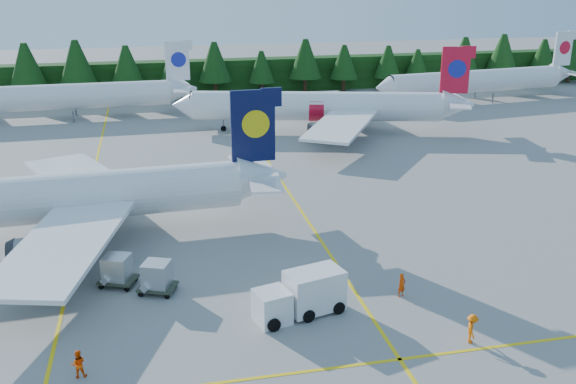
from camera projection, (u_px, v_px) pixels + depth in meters
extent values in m
plane|color=gray|center=(279.00, 319.00, 41.92)|extent=(320.00, 320.00, 0.00)
cube|color=yellow|center=(82.00, 224.00, 57.55)|extent=(0.25, 120.00, 0.01)
cube|color=yellow|center=(299.00, 207.00, 61.57)|extent=(0.25, 120.00, 0.01)
cube|color=yellow|center=(300.00, 372.00, 36.38)|extent=(80.00, 0.25, 0.01)
cube|color=black|center=(189.00, 77.00, 116.57)|extent=(220.00, 4.00, 6.00)
cylinder|color=silver|center=(30.00, 200.00, 52.67)|extent=(34.80, 5.66, 4.08)
cube|color=#070D35|center=(253.00, 126.00, 55.57)|extent=(3.89, 0.53, 6.32)
cube|color=silver|center=(74.00, 174.00, 61.51)|extent=(11.11, 16.46, 1.16)
cylinder|color=slate|center=(51.00, 199.00, 58.98)|extent=(3.56, 2.30, 2.14)
cube|color=silver|center=(63.00, 245.00, 45.71)|extent=(9.95, 16.36, 1.16)
cylinder|color=slate|center=(39.00, 250.00, 48.19)|extent=(3.56, 2.30, 2.14)
cylinder|color=silver|center=(316.00, 106.00, 88.88)|extent=(34.30, 12.40, 4.04)
cone|color=silver|center=(183.00, 105.00, 89.49)|extent=(3.74, 4.62, 4.04)
cube|color=red|center=(455.00, 70.00, 86.60)|extent=(3.81, 1.29, 6.27)
cube|color=silver|center=(336.00, 99.00, 97.08)|extent=(7.03, 15.52, 1.15)
cylinder|color=slate|center=(323.00, 112.00, 95.04)|extent=(3.85, 2.91, 2.12)
cube|color=silver|center=(341.00, 125.00, 80.87)|extent=(13.22, 16.05, 1.15)
cylinder|color=slate|center=(324.00, 130.00, 83.98)|extent=(3.85, 2.91, 2.12)
cylinder|color=slate|center=(223.00, 125.00, 90.22)|extent=(0.24, 0.24, 1.72)
cylinder|color=silver|center=(59.00, 97.00, 96.19)|extent=(32.78, 4.59, 3.85)
cube|color=silver|center=(177.00, 61.00, 98.56)|extent=(3.66, 0.42, 5.96)
cylinder|color=silver|center=(476.00, 81.00, 109.64)|extent=(32.81, 7.98, 3.83)
cone|color=silver|center=(384.00, 87.00, 104.03)|extent=(3.15, 4.15, 3.83)
cube|color=silver|center=(563.00, 49.00, 113.69)|extent=(3.66, 0.80, 5.94)
cylinder|color=slate|center=(411.00, 102.00, 106.58)|extent=(0.23, 0.23, 1.53)
cube|color=white|center=(272.00, 307.00, 41.27)|extent=(2.53, 2.53, 2.18)
cube|color=black|center=(272.00, 300.00, 41.10)|extent=(2.21, 2.35, 0.93)
cube|color=white|center=(314.00, 290.00, 42.45)|extent=(4.19, 3.16, 2.70)
cube|color=#313828|center=(118.00, 280.00, 46.26)|extent=(3.05, 2.73, 0.16)
cube|color=silver|center=(117.00, 267.00, 45.94)|extent=(2.28, 2.25, 1.77)
cube|color=#313828|center=(158.00, 287.00, 45.23)|extent=(3.05, 2.73, 0.16)
cube|color=silver|center=(157.00, 274.00, 44.91)|extent=(2.28, 2.25, 1.77)
imported|color=#DD3E04|center=(402.00, 285.00, 44.56)|extent=(0.74, 0.62, 1.72)
imported|color=#FD4B05|center=(78.00, 364.00, 35.74)|extent=(0.82, 0.64, 1.67)
imported|color=#F75F05|center=(472.00, 329.00, 39.02)|extent=(0.77, 0.92, 1.89)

